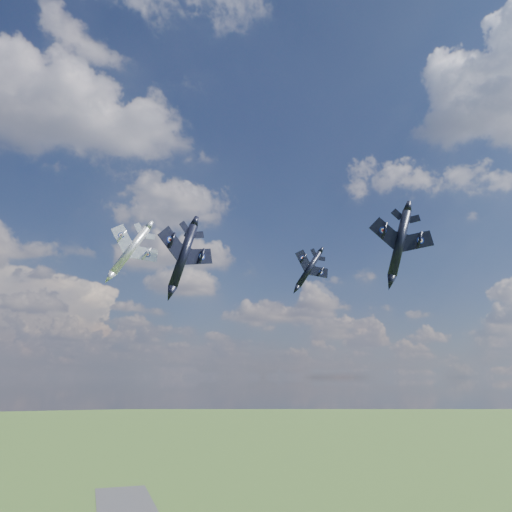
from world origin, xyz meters
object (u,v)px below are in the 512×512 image
object	(u,v)px
jet_lead_navy	(183,256)
jet_high_navy	(309,269)
jet_right_navy	(400,243)
jet_left_silver	(130,250)

from	to	relation	value
jet_lead_navy	jet_high_navy	size ratio (longest dim) A/B	1.23
jet_right_navy	jet_left_silver	bearing A→B (deg)	170.31
jet_high_navy	jet_left_silver	size ratio (longest dim) A/B	0.99
jet_left_silver	jet_high_navy	bearing A→B (deg)	18.02
jet_high_navy	jet_lead_navy	bearing A→B (deg)	-150.90
jet_lead_navy	jet_left_silver	world-z (taller)	jet_left_silver
jet_lead_navy	jet_left_silver	xyz separation A→B (m)	(-8.88, 0.95, 0.49)
jet_right_navy	jet_high_navy	bearing A→B (deg)	106.58
jet_lead_navy	jet_right_navy	world-z (taller)	jet_lead_navy
jet_lead_navy	jet_right_navy	size ratio (longest dim) A/B	1.13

